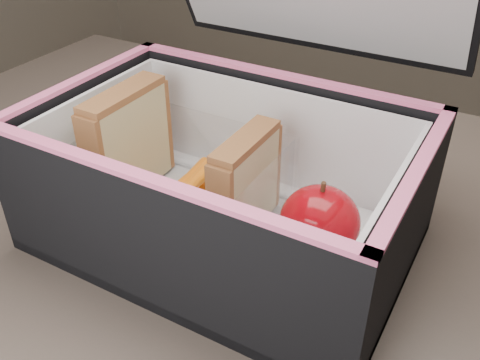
# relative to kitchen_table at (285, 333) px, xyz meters

# --- Properties ---
(kitchen_table) EXTENTS (1.20, 0.80, 0.75)m
(kitchen_table) POSITION_rel_kitchen_table_xyz_m (0.00, 0.00, 0.00)
(kitchen_table) COLOR #51423B
(kitchen_table) RESTS_ON ground
(lunch_bag) EXTENTS (0.33, 0.32, 0.32)m
(lunch_bag) POSITION_rel_kitchen_table_xyz_m (-0.07, 0.01, 0.16)
(lunch_bag) COLOR black
(lunch_bag) RESTS_ON kitchen_table
(plastic_tub) EXTENTS (0.18, 0.13, 0.07)m
(plastic_tub) POSITION_rel_kitchen_table_xyz_m (-0.12, 0.01, 0.14)
(plastic_tub) COLOR white
(plastic_tub) RESTS_ON lunch_bag
(sandwich_left) EXTENTS (0.03, 0.10, 0.11)m
(sandwich_left) POSITION_rel_kitchen_table_xyz_m (-0.19, 0.01, 0.16)
(sandwich_left) COLOR tan
(sandwich_left) RESTS_ON plastic_tub
(sandwich_right) EXTENTS (0.02, 0.09, 0.10)m
(sandwich_right) POSITION_rel_kitchen_table_xyz_m (-0.05, 0.01, 0.16)
(sandwich_right) COLOR tan
(sandwich_right) RESTS_ON plastic_tub
(carrot_sticks) EXTENTS (0.04, 0.14, 0.03)m
(carrot_sticks) POSITION_rel_kitchen_table_xyz_m (-0.12, 0.01, 0.12)
(carrot_sticks) COLOR orange
(carrot_sticks) RESTS_ON plastic_tub
(paper_napkin) EXTENTS (0.10, 0.10, 0.01)m
(paper_napkin) POSITION_rel_kitchen_table_xyz_m (0.03, 0.01, 0.11)
(paper_napkin) COLOR white
(paper_napkin) RESTS_ON lunch_bag
(red_apple) EXTENTS (0.09, 0.09, 0.07)m
(red_apple) POSITION_rel_kitchen_table_xyz_m (0.02, 0.00, 0.15)
(red_apple) COLOR maroon
(red_apple) RESTS_ON paper_napkin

